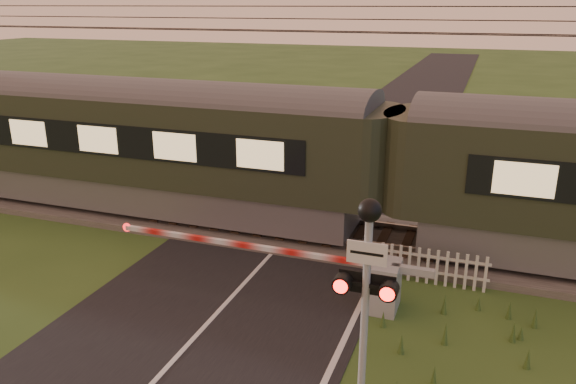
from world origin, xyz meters
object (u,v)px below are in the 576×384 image
at_px(boom_gate, 367,280).
at_px(crossing_signal, 367,271).
at_px(train, 392,167).
at_px(picket_fence, 432,267).

xyz_separation_m(boom_gate, crossing_signal, (0.61, -3.22, 1.84)).
xyz_separation_m(train, picket_fence, (1.37, -1.89, -1.74)).
bearing_deg(picket_fence, boom_gate, -129.29).
relative_size(train, picket_fence, 16.08).
relative_size(boom_gate, crossing_signal, 2.09).
bearing_deg(train, boom_gate, -87.25).
height_order(train, crossing_signal, train).
bearing_deg(boom_gate, train, 92.75).
xyz_separation_m(crossing_signal, picket_fence, (0.60, 4.70, -2.01)).
xyz_separation_m(train, boom_gate, (0.16, -3.37, -1.57)).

